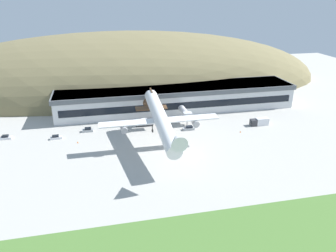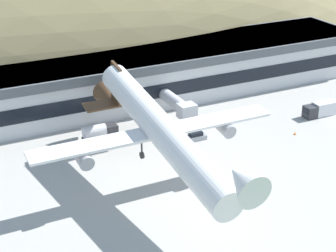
% 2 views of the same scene
% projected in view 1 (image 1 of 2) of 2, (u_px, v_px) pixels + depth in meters
% --- Properties ---
extents(ground_plane, '(324.60, 324.60, 0.00)m').
position_uv_depth(ground_plane, '(192.00, 155.00, 108.24)').
color(ground_plane, '#ADAAA3').
extents(grass_strip_foreground, '(292.14, 27.92, 0.08)m').
position_uv_depth(grass_strip_foreground, '(250.00, 249.00, 68.52)').
color(grass_strip_foreground, '#4C7533').
rests_on(grass_strip_foreground, ground_plane).
extents(hill_backdrop, '(234.52, 86.10, 60.59)m').
position_uv_depth(hill_backdrop, '(122.00, 86.00, 185.81)').
color(hill_backdrop, olive).
rests_on(hill_backdrop, ground_plane).
extents(terminal_building, '(106.66, 19.52, 10.70)m').
position_uv_depth(terminal_building, '(177.00, 97.00, 147.28)').
color(terminal_building, silver).
rests_on(terminal_building, ground_plane).
extents(jetway_0, '(3.38, 11.60, 5.43)m').
position_uv_depth(jetway_0, '(185.00, 113.00, 133.85)').
color(jetway_0, silver).
rests_on(jetway_0, ground_plane).
extents(cargo_airplane, '(40.62, 51.00, 10.85)m').
position_uv_depth(cargo_airplane, '(160.00, 119.00, 108.63)').
color(cargo_airplane, white).
extents(service_car_0, '(4.23, 1.92, 1.50)m').
position_uv_depth(service_car_0, '(56.00, 137.00, 119.49)').
color(service_car_0, silver).
rests_on(service_car_0, ground_plane).
extents(service_car_1, '(4.12, 1.95, 1.51)m').
position_uv_depth(service_car_1, '(6.00, 137.00, 119.48)').
color(service_car_1, silver).
rests_on(service_car_1, ground_plane).
extents(service_car_2, '(4.27, 1.95, 1.61)m').
position_uv_depth(service_car_2, '(88.00, 130.00, 125.78)').
color(service_car_2, '#999EA3').
rests_on(service_car_2, ground_plane).
extents(service_car_3, '(4.57, 2.01, 1.63)m').
position_uv_depth(service_car_3, '(189.00, 128.00, 127.40)').
color(service_car_3, '#999EA3').
rests_on(service_car_3, ground_plane).
extents(fuel_truck, '(6.81, 2.48, 3.24)m').
position_uv_depth(fuel_truck, '(144.00, 122.00, 130.93)').
color(fuel_truck, '#333338').
rests_on(fuel_truck, ground_plane).
extents(box_truck, '(7.47, 2.61, 2.87)m').
position_uv_depth(box_truck, '(259.00, 122.00, 131.71)').
color(box_truck, '#333338').
rests_on(box_truck, ground_plane).
extents(traffic_cone_0, '(0.52, 0.52, 0.58)m').
position_uv_depth(traffic_cone_0, '(78.00, 142.00, 116.50)').
color(traffic_cone_0, orange).
rests_on(traffic_cone_0, ground_plane).
extents(traffic_cone_1, '(0.52, 0.52, 0.58)m').
position_uv_depth(traffic_cone_1, '(240.00, 132.00, 125.28)').
color(traffic_cone_1, orange).
rests_on(traffic_cone_1, ground_plane).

